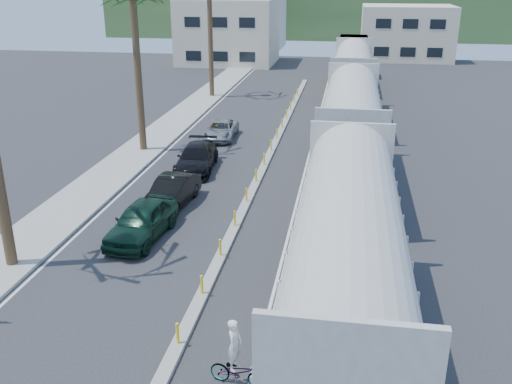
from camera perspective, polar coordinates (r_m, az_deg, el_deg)
sidewalk at (r=40.99m, az=-10.01°, el=5.37°), size 3.00×90.00×0.15m
rails at (r=41.68m, az=9.32°, el=5.61°), size 1.56×100.00×0.06m
median at (r=34.30m, az=0.80°, el=2.64°), size 0.45×60.00×0.85m
lane_markings at (r=39.41m, az=-1.20°, el=4.96°), size 9.42×90.00×0.01m
freight_train at (r=35.64m, az=9.49°, el=7.77°), size 3.00×60.94×5.85m
buildings at (r=84.90m, az=1.77°, el=16.53°), size 38.00×27.00×10.00m
hillside at (r=112.46m, az=7.22°, el=18.29°), size 80.00×20.00×12.00m
car_lead at (r=25.33m, az=-11.35°, el=-2.85°), size 2.72×5.07×1.62m
car_second at (r=28.64m, az=-8.40°, el=0.02°), size 2.33×4.72×1.46m
car_third at (r=33.77m, az=-5.97°, el=3.40°), size 2.91×5.45×1.48m
car_rear at (r=40.41m, az=-3.55°, el=6.22°), size 2.44×4.62×1.23m
cyclist at (r=16.60m, az=-1.85°, el=-16.91°), size 1.17×1.90×2.10m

